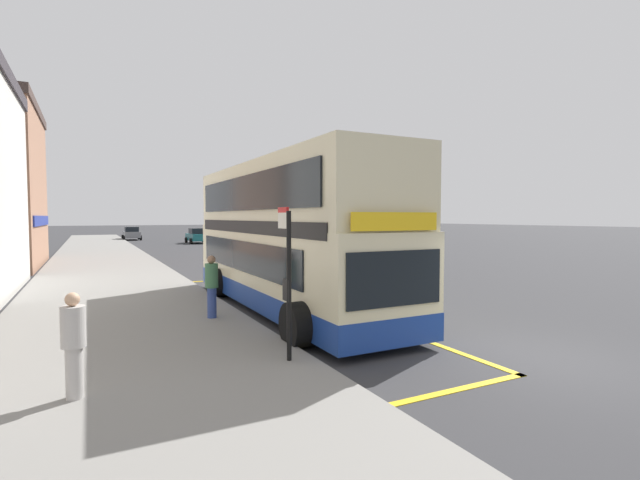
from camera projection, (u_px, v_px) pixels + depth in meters
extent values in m
plane|color=#333335|center=(195.00, 251.00, 37.16)|extent=(260.00, 260.00, 0.00)
cube|color=gray|center=(101.00, 254.00, 33.97)|extent=(6.00, 76.00, 0.14)
cube|color=beige|center=(286.00, 265.00, 13.77)|extent=(2.53, 10.98, 2.30)
cube|color=beige|center=(286.00, 196.00, 13.67)|extent=(2.51, 10.76, 1.90)
cube|color=navy|center=(286.00, 293.00, 13.81)|extent=(2.55, 11.00, 0.60)
cube|color=black|center=(286.00, 226.00, 13.71)|extent=(2.56, 10.10, 0.36)
cube|color=black|center=(241.00, 256.00, 13.53)|extent=(0.04, 8.78, 0.90)
cube|color=black|center=(245.00, 193.00, 13.08)|extent=(0.04, 9.66, 1.00)
cube|color=black|center=(395.00, 279.00, 8.86)|extent=(2.23, 0.04, 1.10)
cube|color=yellow|center=(396.00, 221.00, 8.80)|extent=(2.03, 0.04, 0.36)
cylinder|color=black|center=(299.00, 325.00, 9.68)|extent=(0.56, 1.00, 1.00)
cylinder|color=black|center=(402.00, 313.00, 10.92)|extent=(0.56, 1.00, 1.00)
cylinder|color=black|center=(217.00, 283.00, 15.88)|extent=(0.56, 1.00, 1.00)
cylinder|color=black|center=(288.00, 278.00, 17.12)|extent=(0.56, 1.00, 1.00)
cube|color=gold|center=(240.00, 314.00, 13.10)|extent=(0.16, 14.56, 0.01)
cube|color=gold|center=(329.00, 305.00, 14.42)|extent=(0.16, 14.56, 0.01)
cube|color=gold|center=(459.00, 389.00, 7.36)|extent=(3.06, 0.16, 0.01)
cube|color=gold|center=(224.00, 280.00, 20.16)|extent=(3.06, 0.16, 0.01)
cylinder|color=black|center=(289.00, 286.00, 8.36)|extent=(0.09, 0.09, 2.78)
cube|color=silver|center=(283.00, 221.00, 8.52)|extent=(0.05, 0.42, 0.30)
cube|color=red|center=(283.00, 210.00, 8.51)|extent=(0.05, 0.42, 0.10)
cube|color=black|center=(287.00, 290.00, 8.45)|extent=(0.06, 0.28, 0.40)
cube|color=navy|center=(42.00, 221.00, 25.96)|extent=(0.08, 8.56, 0.56)
cube|color=slate|center=(132.00, 235.00, 55.57)|extent=(1.76, 4.20, 0.72)
cube|color=black|center=(132.00, 229.00, 55.45)|extent=(1.52, 1.90, 0.60)
cylinder|color=black|center=(123.00, 237.00, 56.32)|extent=(0.22, 0.60, 0.60)
cylinder|color=black|center=(139.00, 237.00, 57.17)|extent=(0.22, 0.60, 0.60)
cylinder|color=black|center=(124.00, 238.00, 54.01)|extent=(0.22, 0.60, 0.60)
cylinder|color=black|center=(141.00, 238.00, 54.86)|extent=(0.22, 0.60, 0.60)
cube|color=#196066|center=(197.00, 237.00, 48.64)|extent=(1.76, 4.20, 0.72)
cube|color=black|center=(197.00, 231.00, 48.51)|extent=(1.52, 1.90, 0.60)
cylinder|color=black|center=(186.00, 240.00, 49.39)|extent=(0.22, 0.60, 0.60)
cylinder|color=black|center=(203.00, 240.00, 50.24)|extent=(0.22, 0.60, 0.60)
cylinder|color=black|center=(191.00, 241.00, 47.07)|extent=(0.22, 0.60, 0.60)
cylinder|color=black|center=(209.00, 241.00, 47.92)|extent=(0.22, 0.60, 0.60)
cylinder|color=#B7B2AD|center=(74.00, 373.00, 6.64)|extent=(0.24, 0.24, 0.76)
cylinder|color=#B7B2AD|center=(73.00, 327.00, 6.61)|extent=(0.34, 0.34, 0.60)
sphere|color=tan|center=(72.00, 299.00, 6.59)|extent=(0.20, 0.20, 0.20)
cylinder|color=#33478C|center=(212.00, 303.00, 11.98)|extent=(0.24, 0.24, 0.80)
cylinder|color=#3F724C|center=(212.00, 276.00, 11.94)|extent=(0.34, 0.34, 0.64)
sphere|color=#8C664C|center=(211.00, 260.00, 11.92)|extent=(0.21, 0.21, 0.21)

